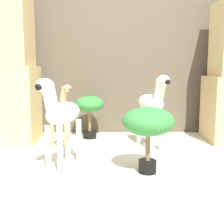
# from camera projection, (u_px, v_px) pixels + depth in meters

# --- Properties ---
(ground_plane) EXTENTS (14.00, 14.00, 0.00)m
(ground_plane) POSITION_uv_depth(u_px,v_px,m) (131.00, 182.00, 2.11)
(ground_plane) COLOR beige
(wall_back) EXTENTS (6.40, 0.08, 2.20)m
(wall_back) POSITION_uv_depth(u_px,v_px,m) (121.00, 37.00, 3.55)
(wall_back) COLOR brown
(wall_back) RESTS_ON ground_plane
(zebra_right) EXTENTS (0.29, 0.54, 0.70)m
(zebra_right) POSITION_uv_depth(u_px,v_px,m) (152.00, 104.00, 2.93)
(zebra_right) COLOR white
(zebra_right) RESTS_ON ground_plane
(zebra_left) EXTENTS (0.32, 0.54, 0.70)m
(zebra_left) POSITION_uv_depth(u_px,v_px,m) (61.00, 114.00, 2.32)
(zebra_left) COLOR white
(zebra_left) RESTS_ON ground_plane
(giraffe_figurine) EXTENTS (0.26, 0.31, 0.61)m
(giraffe_figurine) POSITION_uv_depth(u_px,v_px,m) (60.00, 115.00, 2.88)
(giraffe_figurine) COLOR tan
(giraffe_figurine) RESTS_ON ground_plane
(potted_palm_front) EXTENTS (0.38, 0.38, 0.49)m
(potted_palm_front) POSITION_uv_depth(u_px,v_px,m) (148.00, 124.00, 2.24)
(potted_palm_front) COLOR black
(potted_palm_front) RESTS_ON ground_plane
(potted_palm_back) EXTENTS (0.32, 0.32, 0.46)m
(potted_palm_back) POSITION_uv_depth(u_px,v_px,m) (89.00, 107.00, 3.33)
(potted_palm_back) COLOR black
(potted_palm_back) RESTS_ON ground_plane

